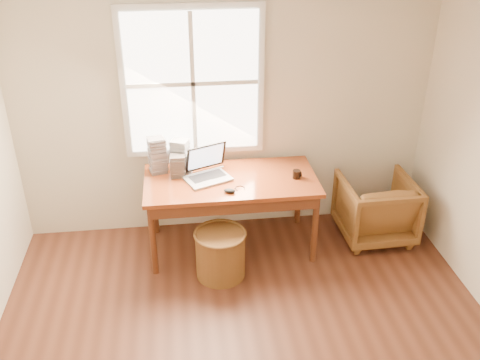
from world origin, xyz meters
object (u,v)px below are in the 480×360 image
at_px(armchair, 376,208).
at_px(cd_stack_a, 180,155).
at_px(desk, 231,181).
at_px(laptop, 207,166).
at_px(coffee_mug, 296,174).
at_px(wicker_stool, 220,254).

height_order(armchair, cd_stack_a, cd_stack_a).
bearing_deg(cd_stack_a, armchair, -7.38).
bearing_deg(desk, laptop, 178.07).
xyz_separation_m(armchair, laptop, (-1.66, 0.01, 0.57)).
bearing_deg(coffee_mug, desk, -169.52).
bearing_deg(desk, wicker_stool, -108.40).
height_order(laptop, cd_stack_a, cd_stack_a).
bearing_deg(cd_stack_a, desk, -28.59).
relative_size(desk, coffee_mug, 20.03).
xyz_separation_m(wicker_stool, coffee_mug, (0.75, 0.38, 0.57)).
bearing_deg(laptop, armchair, -23.29).
distance_m(armchair, wicker_stool, 1.66).
distance_m(wicker_stool, laptop, 0.81).
bearing_deg(laptop, desk, -24.96).
xyz_separation_m(armchair, cd_stack_a, (-1.90, 0.25, 0.58)).
bearing_deg(armchair, coffee_mug, 2.79).
distance_m(desk, wicker_stool, 0.69).
relative_size(armchair, wicker_stool, 1.60).
distance_m(armchair, laptop, 1.76).
xyz_separation_m(wicker_stool, laptop, (-0.07, 0.45, 0.67)).
height_order(wicker_stool, cd_stack_a, cd_stack_a).
bearing_deg(wicker_stool, laptop, 98.58).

